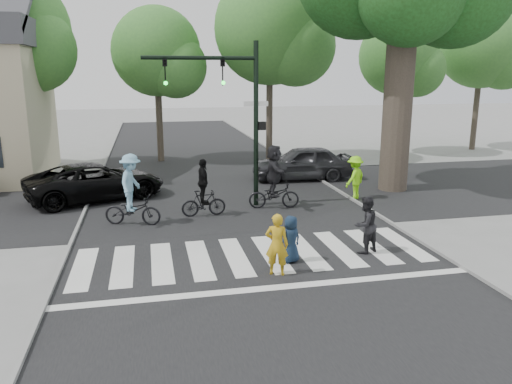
# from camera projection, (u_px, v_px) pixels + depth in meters

# --- Properties ---
(ground) EXTENTS (120.00, 120.00, 0.00)m
(ground) POSITION_uv_depth(u_px,v_px,m) (262.00, 269.00, 12.80)
(ground) COLOR gray
(ground) RESTS_ON ground
(road_stem) EXTENTS (10.00, 70.00, 0.01)m
(road_stem) POSITION_uv_depth(u_px,v_px,m) (230.00, 215.00, 17.55)
(road_stem) COLOR black
(road_stem) RESTS_ON ground
(road_cross) EXTENTS (70.00, 10.00, 0.01)m
(road_cross) POSITION_uv_depth(u_px,v_px,m) (218.00, 195.00, 20.40)
(road_cross) COLOR black
(road_cross) RESTS_ON ground
(curb_left) EXTENTS (0.10, 70.00, 0.10)m
(curb_left) POSITION_uv_depth(u_px,v_px,m) (79.00, 223.00, 16.49)
(curb_left) COLOR gray
(curb_left) RESTS_ON ground
(curb_right) EXTENTS (0.10, 70.00, 0.10)m
(curb_right) POSITION_uv_depth(u_px,v_px,m) (364.00, 206.00, 18.59)
(curb_right) COLOR gray
(curb_right) RESTS_ON ground
(crosswalk) EXTENTS (10.00, 3.85, 0.01)m
(crosswalk) POSITION_uv_depth(u_px,v_px,m) (256.00, 259.00, 13.43)
(crosswalk) COLOR silver
(crosswalk) RESTS_ON ground
(traffic_signal) EXTENTS (4.45, 0.29, 6.00)m
(traffic_signal) POSITION_uv_depth(u_px,v_px,m) (233.00, 101.00, 17.85)
(traffic_signal) COLOR black
(traffic_signal) RESTS_ON ground
(bg_tree_1) EXTENTS (6.09, 5.80, 9.80)m
(bg_tree_1) POSITION_uv_depth(u_px,v_px,m) (15.00, 35.00, 24.13)
(bg_tree_1) COLOR brown
(bg_tree_1) RESTS_ON ground
(bg_tree_2) EXTENTS (5.04, 4.80, 8.40)m
(bg_tree_2) POSITION_uv_depth(u_px,v_px,m) (161.00, 56.00, 26.86)
(bg_tree_2) COLOR brown
(bg_tree_2) RESTS_ON ground
(bg_tree_3) EXTENTS (6.30, 6.00, 10.20)m
(bg_tree_3) POSITION_uv_depth(u_px,v_px,m) (276.00, 33.00, 26.57)
(bg_tree_3) COLOR brown
(bg_tree_3) RESTS_ON ground
(bg_tree_4) EXTENTS (4.83, 4.60, 8.15)m
(bg_tree_4) POSITION_uv_depth(u_px,v_px,m) (403.00, 60.00, 29.34)
(bg_tree_4) COLOR brown
(bg_tree_4) RESTS_ON ground
(bg_tree_5) EXTENTS (5.67, 5.40, 9.30)m
(bg_tree_5) POSITION_uv_depth(u_px,v_px,m) (488.00, 48.00, 30.97)
(bg_tree_5) COLOR brown
(bg_tree_5) RESTS_ON ground
(pedestrian_woman) EXTENTS (0.67, 0.56, 1.58)m
(pedestrian_woman) POSITION_uv_depth(u_px,v_px,m) (277.00, 244.00, 12.27)
(pedestrian_woman) COLOR gold
(pedestrian_woman) RESTS_ON ground
(pedestrian_child) EXTENTS (0.73, 0.61, 1.27)m
(pedestrian_child) POSITION_uv_depth(u_px,v_px,m) (291.00, 239.00, 13.11)
(pedestrian_child) COLOR #14243A
(pedestrian_child) RESTS_ON ground
(pedestrian_adult) EXTENTS (0.97, 0.88, 1.62)m
(pedestrian_adult) POSITION_uv_depth(u_px,v_px,m) (365.00, 225.00, 13.78)
(pedestrian_adult) COLOR black
(pedestrian_adult) RESTS_ON ground
(cyclist_left) EXTENTS (1.98, 1.37, 2.37)m
(cyclist_left) POSITION_uv_depth(u_px,v_px,m) (132.00, 195.00, 16.27)
(cyclist_left) COLOR black
(cyclist_left) RESTS_ON ground
(cyclist_mid) EXTENTS (1.57, 0.96, 2.03)m
(cyclist_mid) POSITION_uv_depth(u_px,v_px,m) (203.00, 193.00, 17.32)
(cyclist_mid) COLOR black
(cyclist_mid) RESTS_ON ground
(cyclist_right) EXTENTS (1.93, 1.79, 2.36)m
(cyclist_right) POSITION_uv_depth(u_px,v_px,m) (274.00, 180.00, 18.29)
(cyclist_right) COLOR black
(cyclist_right) RESTS_ON ground
(car_suv) EXTENTS (5.82, 4.20, 1.47)m
(car_suv) POSITION_uv_depth(u_px,v_px,m) (96.00, 181.00, 19.61)
(car_suv) COLOR black
(car_suv) RESTS_ON ground
(car_grey) EXTENTS (4.76, 2.16, 1.58)m
(car_grey) POSITION_uv_depth(u_px,v_px,m) (302.00, 163.00, 23.29)
(car_grey) COLOR #2C2C30
(car_grey) RESTS_ON ground
(bystander_hivis) EXTENTS (1.28, 1.18, 1.73)m
(bystander_hivis) POSITION_uv_depth(u_px,v_px,m) (355.00, 178.00, 19.66)
(bystander_hivis) COLOR #86EF15
(bystander_hivis) RESTS_ON ground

